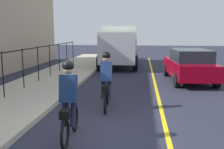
{
  "coord_description": "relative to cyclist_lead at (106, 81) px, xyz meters",
  "views": [
    {
      "loc": [
        -5.74,
        -0.97,
        2.43
      ],
      "look_at": [
        2.72,
        0.02,
        1.0
      ],
      "focal_mm": 41.31,
      "sensor_mm": 36.0,
      "label": 1
    }
  ],
  "objects": [
    {
      "name": "ground_plane",
      "position": [
        -2.03,
        -0.12,
        -0.91
      ],
      "size": [
        80.0,
        80.0,
        0.0
      ],
      "primitive_type": "plane",
      "color": "#272838"
    },
    {
      "name": "lane_line_centre",
      "position": [
        -2.03,
        -1.72,
        -0.91
      ],
      "size": [
        36.0,
        0.12,
        0.01
      ],
      "primitive_type": "cube",
      "color": "yellow",
      "rests_on": "ground"
    },
    {
      "name": "cyclist_lead",
      "position": [
        0.0,
        0.0,
        0.0
      ],
      "size": [
        1.71,
        0.38,
        1.83
      ],
      "rotation": [
        0.0,
        0.0,
        0.07
      ],
      "color": "black",
      "rests_on": "ground"
    },
    {
      "name": "cyclist_follow",
      "position": [
        -2.44,
        0.49,
        0.0
      ],
      "size": [
        1.71,
        0.38,
        1.83
      ],
      "rotation": [
        0.0,
        0.0,
        0.07
      ],
      "color": "black",
      "rests_on": "ground"
    },
    {
      "name": "patrol_sedan",
      "position": [
        5.02,
        -3.38,
        -0.09
      ],
      "size": [
        4.51,
        2.16,
        1.58
      ],
      "rotation": [
        0.0,
        0.0,
        0.07
      ],
      "color": "maroon",
      "rests_on": "ground"
    },
    {
      "name": "box_truck_background",
      "position": [
        10.64,
        0.53,
        0.64
      ],
      "size": [
        6.79,
        2.73,
        2.78
      ],
      "rotation": [
        0.0,
        0.0,
        3.18
      ],
      "color": "silver",
      "rests_on": "ground"
    }
  ]
}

